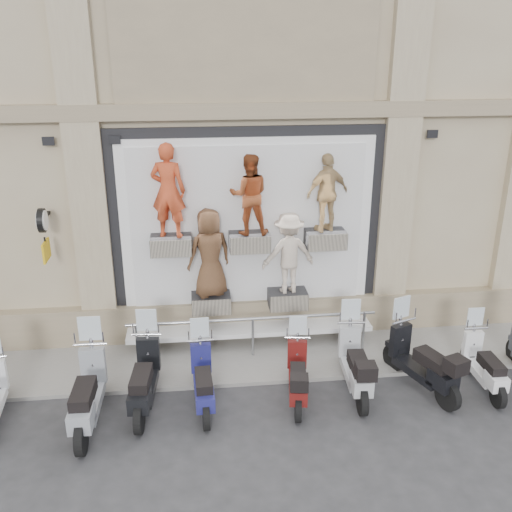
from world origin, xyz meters
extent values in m
plane|color=#2E2E31|center=(0.00, 0.00, 0.00)|extent=(90.00, 90.00, 0.00)
cube|color=gray|center=(0.00, 2.10, 0.04)|extent=(16.00, 2.20, 0.08)
cube|color=black|center=(0.00, 2.96, 2.40)|extent=(5.60, 0.10, 4.30)
cube|color=white|center=(0.00, 2.90, 2.40)|extent=(5.10, 0.06, 3.90)
cube|color=white|center=(0.00, 2.86, 2.40)|extent=(4.70, 0.04, 3.60)
cube|color=white|center=(0.00, 2.55, 0.42)|extent=(5.10, 0.75, 0.10)
cube|color=#28282B|center=(-1.55, 2.59, 2.33)|extent=(0.80, 0.50, 0.35)
imported|color=#DE4C26|center=(-1.55, 2.59, 3.42)|extent=(0.75, 0.58, 1.84)
cube|color=#28282B|center=(0.00, 2.59, 2.33)|extent=(0.80, 0.50, 0.35)
imported|color=brown|center=(0.00, 2.59, 3.29)|extent=(0.80, 0.64, 1.58)
cube|color=#28282B|center=(1.55, 2.59, 2.33)|extent=(0.80, 0.50, 0.35)
imported|color=tan|center=(1.55, 2.59, 3.28)|extent=(0.99, 0.67, 1.56)
cube|color=#28282B|center=(-0.80, 2.59, 1.02)|extent=(0.80, 0.50, 0.35)
imported|color=brown|center=(-0.80, 2.59, 2.11)|extent=(1.04, 0.85, 1.83)
cube|color=#28282B|center=(0.80, 2.59, 1.02)|extent=(0.80, 0.50, 0.35)
imported|color=beige|center=(0.80, 2.59, 2.05)|extent=(1.17, 0.78, 1.69)
cube|color=black|center=(-3.90, 2.72, 2.95)|extent=(0.06, 0.56, 0.06)
cylinder|color=black|center=(-3.90, 2.45, 2.95)|extent=(0.10, 0.46, 0.46)
cube|color=gold|center=(-3.90, 2.45, 2.35)|extent=(0.04, 0.50, 0.38)
camera|label=1|loc=(-1.11, -8.10, 6.10)|focal=40.00mm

